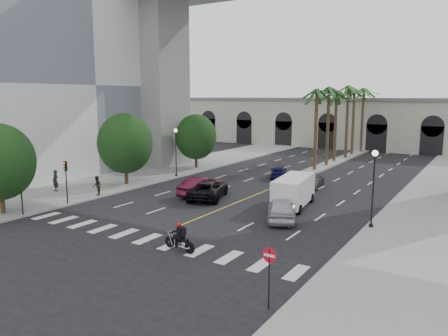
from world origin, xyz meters
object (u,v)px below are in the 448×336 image
at_px(car_a, 282,209).
at_px(car_c, 208,189).
at_px(motorcycle_rider, 180,238).
at_px(car_b, 202,186).
at_px(pedestrian_a, 55,181).
at_px(lamp_post_right, 373,182).
at_px(traffic_signal_far, 66,175).
at_px(traffic_signal_near, 21,183).
at_px(car_d, 311,180).
at_px(lamp_post_left_far, 176,148).
at_px(car_e, 279,172).
at_px(cargo_van, 293,190).
at_px(do_not_enter_sign, 269,265).
at_px(pedestrian_b, 97,186).

height_order(car_a, car_c, car_a).
distance_m(motorcycle_rider, car_a, 9.13).
relative_size(car_b, pedestrian_a, 2.64).
relative_size(lamp_post_right, traffic_signal_far, 1.47).
xyz_separation_m(traffic_signal_near, motorcycle_rider, (14.36, 0.42, -1.75)).
bearing_deg(motorcycle_rider, car_c, 124.95).
xyz_separation_m(car_b, car_d, (6.86, 8.87, -0.13)).
relative_size(lamp_post_left_far, car_e, 1.27).
bearing_deg(traffic_signal_far, pedestrian_a, 152.18).
distance_m(car_a, car_d, 12.50).
height_order(traffic_signal_far, car_a, traffic_signal_far).
height_order(traffic_signal_far, car_c, traffic_signal_far).
height_order(traffic_signal_near, cargo_van, traffic_signal_near).
height_order(lamp_post_right, do_not_enter_sign, lamp_post_right).
bearing_deg(car_b, car_c, 154.90).
xyz_separation_m(car_e, pedestrian_a, (-14.46, -17.42, 0.41)).
height_order(lamp_post_left_far, car_e, lamp_post_left_far).
height_order(car_c, pedestrian_a, pedestrian_a).
relative_size(motorcycle_rider, car_b, 0.45).
bearing_deg(cargo_van, pedestrian_b, -167.56).
bearing_deg(motorcycle_rider, do_not_enter_sign, -17.87).
xyz_separation_m(lamp_post_left_far, traffic_signal_near, (0.10, -18.50, -0.71)).
bearing_deg(car_d, car_e, -37.87).
height_order(car_c, car_d, car_c).
bearing_deg(cargo_van, do_not_enter_sign, -78.03).
xyz_separation_m(car_a, car_d, (-2.43, 12.26, -0.12)).
bearing_deg(car_c, do_not_enter_sign, 111.58).
distance_m(traffic_signal_near, car_b, 14.74).
distance_m(traffic_signal_far, pedestrian_a, 5.61).
bearing_deg(car_b, traffic_signal_far, 50.88).
relative_size(lamp_post_left_far, do_not_enter_sign, 1.98).
relative_size(car_a, pedestrian_a, 2.50).
distance_m(lamp_post_right, traffic_signal_far, 23.62).
distance_m(lamp_post_left_far, car_b, 9.83).
height_order(car_a, car_b, car_b).
bearing_deg(pedestrian_b, do_not_enter_sign, 19.00).
relative_size(lamp_post_right, traffic_signal_near, 1.47).
relative_size(car_e, cargo_van, 0.70).
height_order(lamp_post_left_far, pedestrian_a, lamp_post_left_far).
height_order(traffic_signal_near, traffic_signal_far, same).
relative_size(car_a, cargo_van, 0.82).
height_order(car_d, car_e, car_d).
distance_m(lamp_post_left_far, motorcycle_rider, 23.28).
xyz_separation_m(car_a, pedestrian_a, (-21.52, -2.70, 0.29)).
height_order(car_c, do_not_enter_sign, do_not_enter_sign).
bearing_deg(cargo_van, pedestrian_a, -169.78).
relative_size(car_e, pedestrian_b, 2.44).
distance_m(car_b, cargo_van, 8.53).
bearing_deg(pedestrian_b, car_b, 79.39).
bearing_deg(car_d, pedestrian_a, 28.30).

